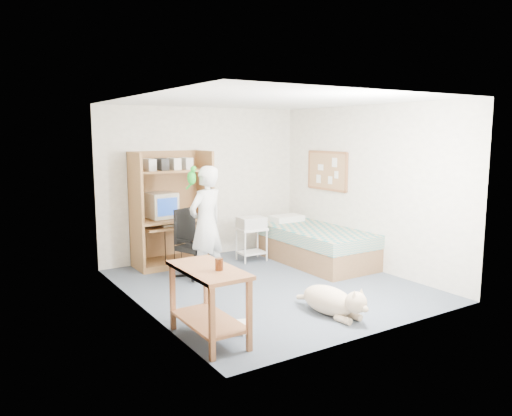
# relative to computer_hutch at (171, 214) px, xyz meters

# --- Properties ---
(floor) EXTENTS (4.00, 4.00, 0.00)m
(floor) POSITION_rel_computer_hutch_xyz_m (0.70, -1.74, -0.82)
(floor) COLOR #485262
(floor) RESTS_ON ground
(wall_back) EXTENTS (3.60, 0.02, 2.50)m
(wall_back) POSITION_rel_computer_hutch_xyz_m (0.70, 0.26, 0.43)
(wall_back) COLOR beige
(wall_back) RESTS_ON floor
(wall_right) EXTENTS (0.02, 4.00, 2.50)m
(wall_right) POSITION_rel_computer_hutch_xyz_m (2.50, -1.74, 0.43)
(wall_right) COLOR beige
(wall_right) RESTS_ON floor
(wall_left) EXTENTS (0.02, 4.00, 2.50)m
(wall_left) POSITION_rel_computer_hutch_xyz_m (-1.10, -1.74, 0.43)
(wall_left) COLOR beige
(wall_left) RESTS_ON floor
(ceiling) EXTENTS (3.60, 4.00, 0.02)m
(ceiling) POSITION_rel_computer_hutch_xyz_m (0.70, -1.74, 1.68)
(ceiling) COLOR white
(ceiling) RESTS_ON wall_back
(computer_hutch) EXTENTS (1.20, 0.63, 1.80)m
(computer_hutch) POSITION_rel_computer_hutch_xyz_m (0.00, 0.00, 0.00)
(computer_hutch) COLOR brown
(computer_hutch) RESTS_ON floor
(bed) EXTENTS (1.02, 2.02, 0.66)m
(bed) POSITION_rel_computer_hutch_xyz_m (2.00, -1.12, -0.53)
(bed) COLOR brown
(bed) RESTS_ON floor
(side_desk) EXTENTS (0.50, 1.00, 0.75)m
(side_desk) POSITION_rel_computer_hutch_xyz_m (-0.85, -2.94, -0.33)
(side_desk) COLOR brown
(side_desk) RESTS_ON floor
(corkboard) EXTENTS (0.04, 0.94, 0.66)m
(corkboard) POSITION_rel_computer_hutch_xyz_m (2.47, -0.84, 0.63)
(corkboard) COLOR olive
(corkboard) RESTS_ON wall_right
(office_chair) EXTENTS (0.56, 0.57, 0.98)m
(office_chair) POSITION_rel_computer_hutch_xyz_m (-0.01, -0.79, -0.47)
(office_chair) COLOR black
(office_chair) RESTS_ON floor
(person) EXTENTS (0.69, 0.57, 1.63)m
(person) POSITION_rel_computer_hutch_xyz_m (0.06, -1.09, -0.00)
(person) COLOR silver
(person) RESTS_ON floor
(parrot) EXTENTS (0.12, 0.21, 0.33)m
(parrot) POSITION_rel_computer_hutch_xyz_m (-0.14, -1.08, 0.67)
(parrot) COLOR #12801E
(parrot) RESTS_ON person
(dog) EXTENTS (0.44, 1.07, 0.40)m
(dog) POSITION_rel_computer_hutch_xyz_m (0.66, -3.09, -0.65)
(dog) COLOR #D1B08C
(dog) RESTS_ON floor
(printer_cart) EXTENTS (0.48, 0.39, 0.54)m
(printer_cart) POSITION_rel_computer_hutch_xyz_m (1.19, -0.48, -0.46)
(printer_cart) COLOR white
(printer_cart) RESTS_ON floor
(printer) EXTENTS (0.44, 0.35, 0.18)m
(printer) POSITION_rel_computer_hutch_xyz_m (1.19, -0.48, -0.19)
(printer) COLOR beige
(printer) RESTS_ON printer_cart
(crt_monitor) EXTENTS (0.45, 0.47, 0.39)m
(crt_monitor) POSITION_rel_computer_hutch_xyz_m (-0.16, 0.01, 0.15)
(crt_monitor) COLOR beige
(crt_monitor) RESTS_ON computer_hutch
(keyboard) EXTENTS (0.46, 0.20, 0.03)m
(keyboard) POSITION_rel_computer_hutch_xyz_m (0.01, -0.16, -0.15)
(keyboard) COLOR beige
(keyboard) RESTS_ON computer_hutch
(pencil_cup) EXTENTS (0.08, 0.08, 0.12)m
(pencil_cup) POSITION_rel_computer_hutch_xyz_m (0.30, -0.09, -0.00)
(pencil_cup) COLOR gold
(pencil_cup) RESTS_ON computer_hutch
(drink_glass) EXTENTS (0.08, 0.08, 0.12)m
(drink_glass) POSITION_rel_computer_hutch_xyz_m (-0.80, -3.07, -0.01)
(drink_glass) COLOR #3E1B0A
(drink_glass) RESTS_ON side_desk
(floor_box_a) EXTENTS (0.30, 0.28, 0.10)m
(floor_box_a) POSITION_rel_computer_hutch_xyz_m (-0.50, -2.93, -0.77)
(floor_box_a) COLOR silver
(floor_box_a) RESTS_ON floor
(floor_box_b) EXTENTS (0.25, 0.27, 0.08)m
(floor_box_b) POSITION_rel_computer_hutch_xyz_m (-0.49, -2.93, -0.78)
(floor_box_b) COLOR #B7B7B2
(floor_box_b) RESTS_ON floor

